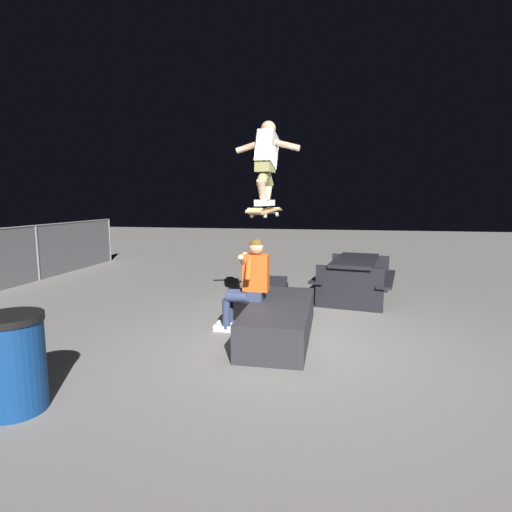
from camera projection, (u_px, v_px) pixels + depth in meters
ground_plane at (288, 344)px, 5.06m from camera, size 40.00×40.00×0.00m
ledge_box_main at (279, 320)px, 5.30m from camera, size 2.07×0.81×0.45m
person_sitting_on_ledge at (249, 281)px, 5.48m from camera, size 0.59×0.75×1.28m
skateboard at (265, 211)px, 5.35m from camera, size 1.04×0.34×0.13m
skater_airborne at (266, 159)px, 5.31m from camera, size 0.63×0.89×1.12m
kicker_ramp at (265, 293)px, 7.56m from camera, size 1.02×0.83×0.40m
picnic_table_back at (355, 272)px, 7.27m from camera, size 1.91×1.62×0.75m
trash_bin at (13, 363)px, 3.41m from camera, size 0.53×0.53×0.85m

